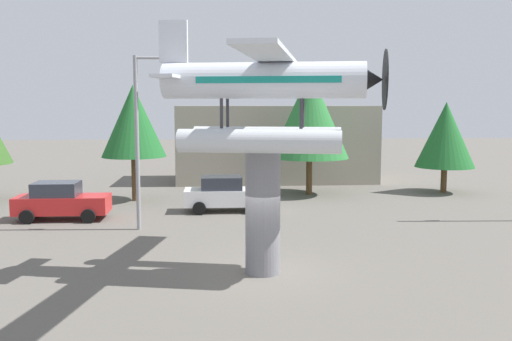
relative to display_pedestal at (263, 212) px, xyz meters
The scene contains 10 objects.
ground_plane 1.95m from the display_pedestal, ahead, with size 140.00×140.00×0.00m, color #605B54.
display_pedestal is the anchor object (origin of this frame).
floatplane_monument 3.62m from the display_pedestal, 11.83° to the right, with size 7.15×10.40×4.00m.
car_near_red 12.48m from the display_pedestal, 133.86° to the left, with size 4.20×2.02×1.76m.
car_mid_white 10.62m from the display_pedestal, 95.37° to the left, with size 4.20×2.02×1.76m.
streetlight_primary 8.36m from the display_pedestal, 124.51° to the left, with size 1.84×0.28×7.33m.
storefront_building 22.17m from the display_pedestal, 83.03° to the left, with size 13.53×5.80×5.22m, color #9E9384.
tree_east 15.42m from the display_pedestal, 112.97° to the left, with size 3.53×3.53×6.38m.
tree_center_back 16.28m from the display_pedestal, 75.35° to the left, with size 4.61×4.61×7.31m.
tree_far_east 19.98m from the display_pedestal, 51.78° to the left, with size 3.53×3.53×5.47m.
Camera 1 is at (-1.46, -17.37, 5.31)m, focal length 39.65 mm.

